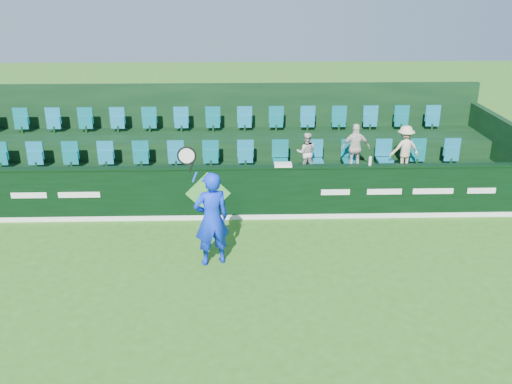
{
  "coord_description": "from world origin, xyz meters",
  "views": [
    {
      "loc": [
        0.8,
        -8.97,
        5.73
      ],
      "look_at": [
        1.13,
        2.8,
        1.15
      ],
      "focal_mm": 40.0,
      "sensor_mm": 36.0,
      "label": 1
    }
  ],
  "objects_px": {
    "spectator_left": "(306,153)",
    "towel": "(283,165)",
    "spectator_right": "(405,149)",
    "drinks_bottle": "(370,161)",
    "spectator_middle": "(355,148)",
    "tennis_player": "(211,218)"
  },
  "relations": [
    {
      "from": "tennis_player",
      "to": "drinks_bottle",
      "type": "distance_m",
      "value": 4.42
    },
    {
      "from": "tennis_player",
      "to": "spectator_left",
      "type": "distance_m",
      "value": 4.16
    },
    {
      "from": "tennis_player",
      "to": "spectator_left",
      "type": "height_order",
      "value": "tennis_player"
    },
    {
      "from": "spectator_right",
      "to": "drinks_bottle",
      "type": "bearing_deg",
      "value": 34.46
    },
    {
      "from": "spectator_left",
      "to": "spectator_right",
      "type": "xyz_separation_m",
      "value": [
        2.57,
        0.0,
        0.08
      ]
    },
    {
      "from": "tennis_player",
      "to": "drinks_bottle",
      "type": "relative_size",
      "value": 12.26
    },
    {
      "from": "drinks_bottle",
      "to": "towel",
      "type": "bearing_deg",
      "value": 180.0
    },
    {
      "from": "spectator_middle",
      "to": "towel",
      "type": "distance_m",
      "value": 2.26
    },
    {
      "from": "spectator_left",
      "to": "spectator_right",
      "type": "relative_size",
      "value": 0.87
    },
    {
      "from": "spectator_left",
      "to": "spectator_middle",
      "type": "height_order",
      "value": "spectator_middle"
    },
    {
      "from": "spectator_left",
      "to": "spectator_right",
      "type": "bearing_deg",
      "value": -176.3
    },
    {
      "from": "spectator_left",
      "to": "towel",
      "type": "xyz_separation_m",
      "value": [
        -0.69,
        -1.12,
        0.05
      ]
    },
    {
      "from": "drinks_bottle",
      "to": "tennis_player",
      "type": "bearing_deg",
      "value": -148.17
    },
    {
      "from": "drinks_bottle",
      "to": "spectator_middle",
      "type": "bearing_deg",
      "value": 97.11
    },
    {
      "from": "spectator_right",
      "to": "towel",
      "type": "distance_m",
      "value": 3.44
    },
    {
      "from": "towel",
      "to": "drinks_bottle",
      "type": "height_order",
      "value": "drinks_bottle"
    },
    {
      "from": "spectator_middle",
      "to": "towel",
      "type": "xyz_separation_m",
      "value": [
        -1.96,
        -1.12,
        -0.06
      ]
    },
    {
      "from": "towel",
      "to": "drinks_bottle",
      "type": "bearing_deg",
      "value": 0.0
    },
    {
      "from": "spectator_left",
      "to": "spectator_right",
      "type": "height_order",
      "value": "spectator_right"
    },
    {
      "from": "tennis_player",
      "to": "spectator_right",
      "type": "relative_size",
      "value": 2.15
    },
    {
      "from": "spectator_middle",
      "to": "spectator_right",
      "type": "bearing_deg",
      "value": 176.01
    },
    {
      "from": "spectator_left",
      "to": "towel",
      "type": "height_order",
      "value": "spectator_left"
    }
  ]
}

